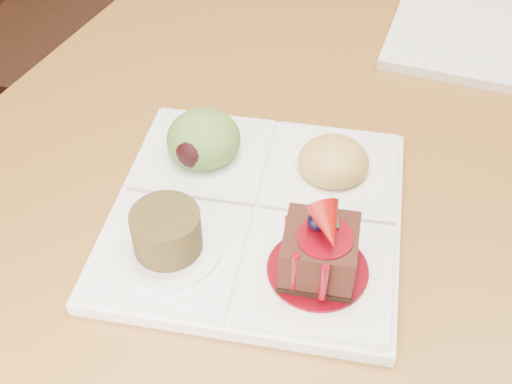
% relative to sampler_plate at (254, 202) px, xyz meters
% --- Properties ---
extents(ground, '(6.00, 6.00, 0.00)m').
position_rel_sampler_plate_xyz_m(ground, '(0.17, 0.59, -0.77)').
color(ground, '#502A16').
extents(sampler_plate, '(0.30, 0.30, 0.10)m').
position_rel_sampler_plate_xyz_m(sampler_plate, '(0.00, 0.00, 0.00)').
color(sampler_plate, white).
rests_on(sampler_plate, dining_table).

